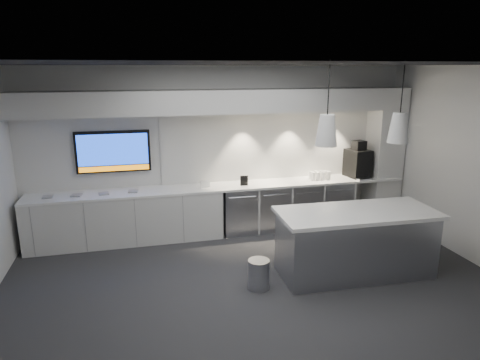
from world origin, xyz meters
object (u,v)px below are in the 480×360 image
object	(u,v)px
wall_tv	(113,152)
bin	(259,274)
island	(355,242)
coffee_machine	(358,162)

from	to	relation	value
wall_tv	bin	xyz separation A→B (m)	(1.92, -2.42, -1.35)
wall_tv	island	distance (m)	4.26
island	coffee_machine	world-z (taller)	coffee_machine
wall_tv	island	size ratio (longest dim) A/B	0.54
coffee_machine	wall_tv	bearing A→B (deg)	168.21
bin	coffee_machine	bearing A→B (deg)	39.51
wall_tv	coffee_machine	bearing A→B (deg)	-3.11
wall_tv	coffee_machine	distance (m)	4.57
bin	coffee_machine	size ratio (longest dim) A/B	0.59
island	wall_tv	bearing A→B (deg)	147.49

